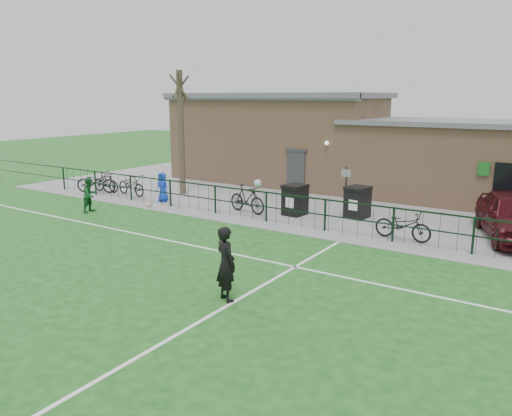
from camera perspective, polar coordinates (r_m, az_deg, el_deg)
The scene contains 20 objects.
ground at distance 12.59m, azimuth -12.82°, elevation -9.98°, with size 90.00×90.00×0.00m, color #174E18.
paving_strip at distance 23.56m, azimuth 11.45°, elevation 0.72°, with size 34.00×13.00×0.02m, color gray.
pitch_line_touch at distance 18.52m, azimuth 4.77°, elevation -2.33°, with size 28.00×0.10×0.01m, color white.
pitch_line_mid at distance 15.42m, azimuth -2.05°, elevation -5.38°, with size 28.00×0.10×0.01m, color white.
pitch_line_perp at distance 11.33m, azimuth -5.61°, elevation -12.33°, with size 0.10×16.00×0.01m, color white.
perimeter_fence at distance 18.55m, azimuth 5.11°, elevation -0.42°, with size 28.00×0.10×1.20m, color black.
bare_tree at distance 24.82m, azimuth -8.56°, elevation 8.40°, with size 0.30×0.30×6.00m, color #413427.
wheelie_bin_left at distance 20.43m, azimuth 4.49°, elevation 0.82°, with size 0.77×0.88×1.17m, color black.
wheelie_bin_right at distance 20.30m, azimuth 11.52°, elevation 0.54°, with size 0.78×0.88×1.18m, color black.
sign_post at distance 20.44m, azimuth 10.21°, elevation 1.85°, with size 0.06×0.06×2.00m, color black.
bicycle_a at distance 26.42m, azimuth -17.80°, elevation 2.88°, with size 0.73×2.10×1.10m, color black.
bicycle_b at distance 26.45m, azimuth -16.77°, elevation 2.83°, with size 0.47×1.65×0.99m, color black.
bicycle_c at distance 25.18m, azimuth -14.07°, elevation 2.57°, with size 0.68×1.96×1.03m, color black.
bicycle_d at distance 20.73m, azimuth -1.03°, elevation 1.04°, with size 0.55×1.96×1.18m, color black.
bicycle_e at distance 17.55m, azimuth 16.44°, elevation -1.88°, with size 0.68×1.95×1.02m, color black.
spectator_child at distance 23.38m, azimuth -10.64°, elevation 2.38°, with size 0.66×0.43×1.36m, color blue.
goalkeeper_kick at distance 11.92m, azimuth -3.37°, elevation -6.16°, with size 1.68×3.62×2.38m.
outfield_player at distance 22.09m, azimuth -18.44°, elevation 1.44°, with size 0.71×0.55×1.46m, color #185629.
ball_ground at distance 22.45m, azimuth -12.14°, elevation 0.39°, with size 0.24×0.24×0.24m, color silver.
clubhouse at distance 26.31m, azimuth 12.36°, elevation 6.78°, with size 24.25×5.40×4.96m.
Camera 1 is at (8.52, -7.94, 4.77)m, focal length 35.00 mm.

